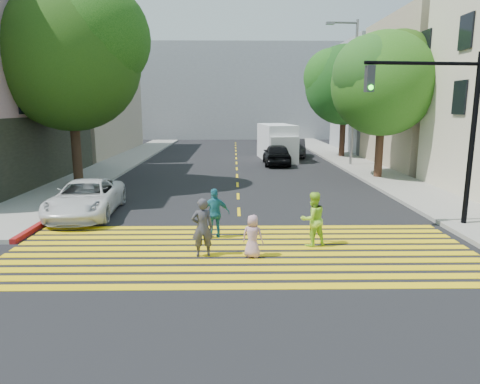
{
  "coord_description": "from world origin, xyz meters",
  "views": [
    {
      "loc": [
        -0.2,
        -10.46,
        4.08
      ],
      "look_at": [
        0.0,
        3.0,
        1.4
      ],
      "focal_mm": 32.0,
      "sensor_mm": 36.0,
      "label": 1
    }
  ],
  "objects_px": {
    "tree_right_far": "(346,81)",
    "dark_car_near": "(277,154)",
    "pedestrian_woman": "(313,219)",
    "silver_car": "(272,142)",
    "tree_left": "(71,52)",
    "pedestrian_man": "(202,227)",
    "traffic_signal": "(444,117)",
    "tree_right_near": "(385,78)",
    "white_sedan": "(86,198)",
    "pedestrian_child": "(253,236)",
    "dark_car_parked": "(295,148)",
    "white_van": "(277,143)",
    "pedestrian_extra": "(215,213)"
  },
  "relations": [
    {
      "from": "tree_left",
      "to": "pedestrian_man",
      "type": "distance_m",
      "value": 13.86
    },
    {
      "from": "tree_right_near",
      "to": "white_sedan",
      "type": "relative_size",
      "value": 1.72
    },
    {
      "from": "dark_car_near",
      "to": "pedestrian_child",
      "type": "bearing_deg",
      "value": 83.09
    },
    {
      "from": "tree_left",
      "to": "pedestrian_child",
      "type": "xyz_separation_m",
      "value": [
        8.4,
        -10.53,
        -6.09
      ]
    },
    {
      "from": "silver_car",
      "to": "traffic_signal",
      "type": "distance_m",
      "value": 28.73
    },
    {
      "from": "tree_left",
      "to": "dark_car_near",
      "type": "height_order",
      "value": "tree_left"
    },
    {
      "from": "dark_car_parked",
      "to": "tree_right_near",
      "type": "bearing_deg",
      "value": -67.29
    },
    {
      "from": "traffic_signal",
      "to": "dark_car_parked",
      "type": "bearing_deg",
      "value": 88.78
    },
    {
      "from": "pedestrian_child",
      "to": "dark_car_near",
      "type": "xyz_separation_m",
      "value": [
        2.55,
        19.09,
        0.17
      ]
    },
    {
      "from": "pedestrian_extra",
      "to": "white_sedan",
      "type": "distance_m",
      "value": 5.85
    },
    {
      "from": "tree_right_far",
      "to": "white_van",
      "type": "xyz_separation_m",
      "value": [
        -5.49,
        -1.42,
        -4.82
      ]
    },
    {
      "from": "tree_right_far",
      "to": "pedestrian_woman",
      "type": "relative_size",
      "value": 5.55
    },
    {
      "from": "pedestrian_extra",
      "to": "white_van",
      "type": "bearing_deg",
      "value": -110.67
    },
    {
      "from": "white_sedan",
      "to": "pedestrian_child",
      "type": "bearing_deg",
      "value": -41.4
    },
    {
      "from": "pedestrian_woman",
      "to": "dark_car_parked",
      "type": "bearing_deg",
      "value": -117.45
    },
    {
      "from": "pedestrian_extra",
      "to": "tree_right_near",
      "type": "bearing_deg",
      "value": -138.11
    },
    {
      "from": "pedestrian_man",
      "to": "white_van",
      "type": "xyz_separation_m",
      "value": [
        4.26,
        21.87,
        0.48
      ]
    },
    {
      "from": "pedestrian_child",
      "to": "dark_car_parked",
      "type": "height_order",
      "value": "dark_car_parked"
    },
    {
      "from": "tree_right_far",
      "to": "silver_car",
      "type": "xyz_separation_m",
      "value": [
        -5.07,
        7.8,
        -5.42
      ]
    },
    {
      "from": "pedestrian_woman",
      "to": "silver_car",
      "type": "bearing_deg",
      "value": -113.39
    },
    {
      "from": "pedestrian_child",
      "to": "pedestrian_extra",
      "type": "distance_m",
      "value": 2.14
    },
    {
      "from": "pedestrian_man",
      "to": "pedestrian_woman",
      "type": "relative_size",
      "value": 1.01
    },
    {
      "from": "white_van",
      "to": "dark_car_parked",
      "type": "bearing_deg",
      "value": 46.39
    },
    {
      "from": "tree_left",
      "to": "tree_right_near",
      "type": "relative_size",
      "value": 1.19
    },
    {
      "from": "tree_right_far",
      "to": "dark_car_near",
      "type": "xyz_separation_m",
      "value": [
        -5.82,
        -4.32,
        -5.35
      ]
    },
    {
      "from": "white_van",
      "to": "tree_left",
      "type": "bearing_deg",
      "value": -140.49
    },
    {
      "from": "tree_right_far",
      "to": "pedestrian_extra",
      "type": "xyz_separation_m",
      "value": [
        -9.48,
        -21.59,
        -5.33
      ]
    },
    {
      "from": "dark_car_near",
      "to": "silver_car",
      "type": "relative_size",
      "value": 0.94
    },
    {
      "from": "pedestrian_woman",
      "to": "white_sedan",
      "type": "xyz_separation_m",
      "value": [
        -7.98,
        3.78,
        -0.14
      ]
    },
    {
      "from": "dark_car_parked",
      "to": "white_van",
      "type": "distance_m",
      "value": 2.91
    },
    {
      "from": "pedestrian_extra",
      "to": "dark_car_near",
      "type": "distance_m",
      "value": 17.65
    },
    {
      "from": "traffic_signal",
      "to": "pedestrian_child",
      "type": "bearing_deg",
      "value": -162.1
    },
    {
      "from": "tree_left",
      "to": "dark_car_near",
      "type": "distance_m",
      "value": 15.1
    },
    {
      "from": "pedestrian_extra",
      "to": "white_sedan",
      "type": "xyz_separation_m",
      "value": [
        -5.04,
        2.95,
        -0.12
      ]
    },
    {
      "from": "white_van",
      "to": "silver_car",
      "type": "bearing_deg",
      "value": 81.46
    },
    {
      "from": "tree_right_near",
      "to": "dark_car_near",
      "type": "bearing_deg",
      "value": 131.16
    },
    {
      "from": "tree_right_far",
      "to": "pedestrian_man",
      "type": "bearing_deg",
      "value": -112.72
    },
    {
      "from": "pedestrian_child",
      "to": "white_sedan",
      "type": "bearing_deg",
      "value": -19.02
    },
    {
      "from": "pedestrian_man",
      "to": "pedestrian_extra",
      "type": "xyz_separation_m",
      "value": [
        0.27,
        1.7,
        -0.03
      ]
    },
    {
      "from": "tree_right_near",
      "to": "white_sedan",
      "type": "distance_m",
      "value": 17.0
    },
    {
      "from": "dark_car_near",
      "to": "white_van",
      "type": "bearing_deg",
      "value": -95.75
    },
    {
      "from": "tree_right_far",
      "to": "pedestrian_child",
      "type": "xyz_separation_m",
      "value": [
        -8.37,
        -23.41,
        -5.52
      ]
    },
    {
      "from": "tree_right_far",
      "to": "silver_car",
      "type": "bearing_deg",
      "value": 123.03
    },
    {
      "from": "pedestrian_man",
      "to": "traffic_signal",
      "type": "bearing_deg",
      "value": -171.42
    },
    {
      "from": "pedestrian_child",
      "to": "pedestrian_man",
      "type": "bearing_deg",
      "value": 13.95
    },
    {
      "from": "pedestrian_extra",
      "to": "dark_car_near",
      "type": "height_order",
      "value": "pedestrian_extra"
    },
    {
      "from": "dark_car_parked",
      "to": "traffic_signal",
      "type": "distance_m",
      "value": 21.72
    },
    {
      "from": "pedestrian_woman",
      "to": "dark_car_near",
      "type": "bearing_deg",
      "value": -112.89
    },
    {
      "from": "dark_car_near",
      "to": "silver_car",
      "type": "bearing_deg",
      "value": -92.83
    },
    {
      "from": "pedestrian_child",
      "to": "silver_car",
      "type": "bearing_deg",
      "value": -77.31
    }
  ]
}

